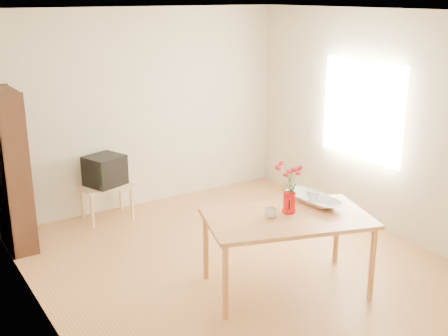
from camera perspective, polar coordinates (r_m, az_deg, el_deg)
room at (r=5.59m, az=1.88°, el=2.23°), size 4.50×4.50×4.50m
table at (r=5.36m, az=6.46°, el=-5.61°), size 1.73×1.31×0.75m
tv_stand at (r=7.23m, az=-11.89°, el=-2.20°), size 0.60×0.45×0.46m
bookshelf at (r=6.59m, az=-20.76°, el=-0.73°), size 0.28×0.70×1.80m
pitcher at (r=5.40m, az=6.62°, el=-3.58°), size 0.15×0.18×0.20m
flowers at (r=5.31m, az=6.74°, el=-0.94°), size 0.23×0.23×0.33m
mug at (r=5.28m, az=4.77°, el=-4.56°), size 0.14×0.14×0.09m
bowl at (r=5.63m, az=9.17°, el=-1.54°), size 0.46×0.46×0.41m
teacup_a at (r=5.62m, az=8.84°, el=-2.00°), size 0.11×0.11×0.07m
teacup_b at (r=5.68m, az=9.35°, el=-1.80°), size 0.10×0.10×0.07m
television at (r=7.15m, az=-12.05°, el=-0.17°), size 0.54×0.52×0.37m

